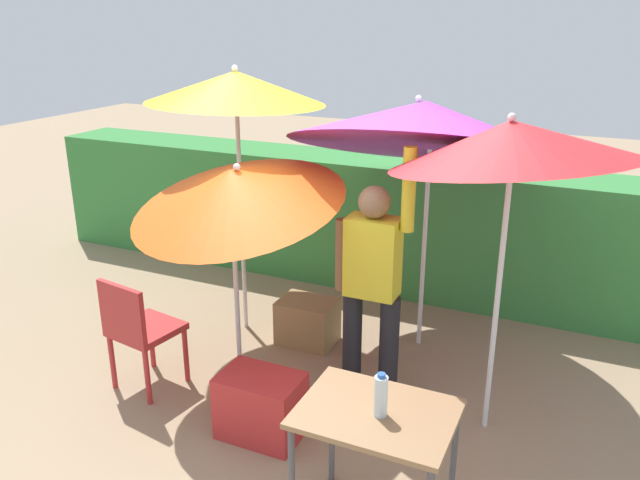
# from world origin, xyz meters

# --- Properties ---
(ground_plane) EXTENTS (24.00, 24.00, 0.00)m
(ground_plane) POSITION_xyz_m (0.00, 0.00, 0.00)
(ground_plane) COLOR #9E8466
(hedge_row) EXTENTS (8.00, 0.70, 1.30)m
(hedge_row) POSITION_xyz_m (0.00, 2.17, 0.65)
(hedge_row) COLOR #38843D
(hedge_row) RESTS_ON ground_plane
(umbrella_rainbow) EXTENTS (1.49, 1.47, 2.24)m
(umbrella_rainbow) POSITION_xyz_m (1.31, 0.11, 1.96)
(umbrella_rainbow) COLOR silver
(umbrella_rainbow) RESTS_ON ground_plane
(umbrella_orange) EXTENTS (2.12, 2.11, 2.38)m
(umbrella_orange) POSITION_xyz_m (0.53, 1.06, 1.87)
(umbrella_orange) COLOR silver
(umbrella_orange) RESTS_ON ground_plane
(umbrella_yellow) EXTENTS (1.56, 1.55, 1.88)m
(umbrella_yellow) POSITION_xyz_m (-0.48, -0.07, 1.53)
(umbrella_yellow) COLOR silver
(umbrella_yellow) RESTS_ON ground_plane
(umbrella_navy) EXTENTS (1.45, 1.45, 2.29)m
(umbrella_navy) POSITION_xyz_m (-0.93, 0.72, 2.11)
(umbrella_navy) COLOR silver
(umbrella_navy) RESTS_ON ground_plane
(person_vendor) EXTENTS (0.55, 0.22, 1.88)m
(person_vendor) POSITION_xyz_m (0.47, 0.14, 0.93)
(person_vendor) COLOR black
(person_vendor) RESTS_ON ground_plane
(chair_plastic) EXTENTS (0.51, 0.51, 0.89)m
(chair_plastic) POSITION_xyz_m (-1.10, -0.47, 0.51)
(chair_plastic) COLOR #B72D2D
(chair_plastic) RESTS_ON ground_plane
(cooler_box) EXTENTS (0.54, 0.36, 0.44)m
(cooler_box) POSITION_xyz_m (-0.02, -0.59, 0.22)
(cooler_box) COLOR red
(cooler_box) RESTS_ON ground_plane
(crate_cardboard) EXTENTS (0.48, 0.35, 0.38)m
(crate_cardboard) POSITION_xyz_m (-0.30, 0.69, 0.19)
(crate_cardboard) COLOR #9E7A4C
(crate_cardboard) RESTS_ON ground_plane
(folding_table) EXTENTS (0.80, 0.60, 0.75)m
(folding_table) POSITION_xyz_m (0.94, -1.06, 0.66)
(folding_table) COLOR #4C4C51
(folding_table) RESTS_ON ground_plane
(bottle_water) EXTENTS (0.07, 0.07, 0.24)m
(bottle_water) POSITION_xyz_m (0.97, -1.09, 0.87)
(bottle_water) COLOR silver
(bottle_water) RESTS_ON folding_table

